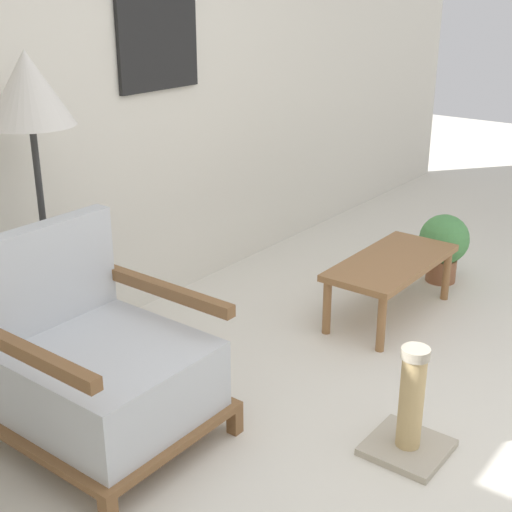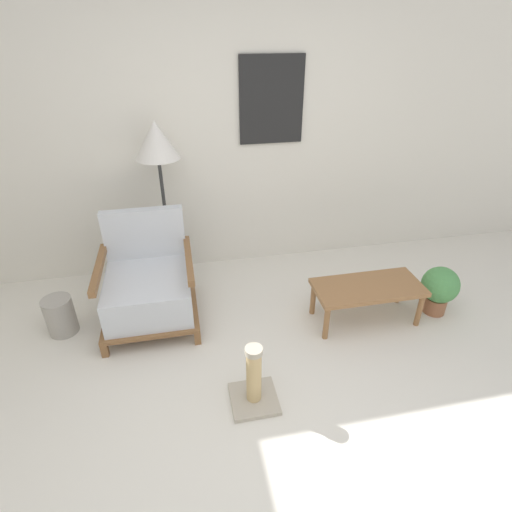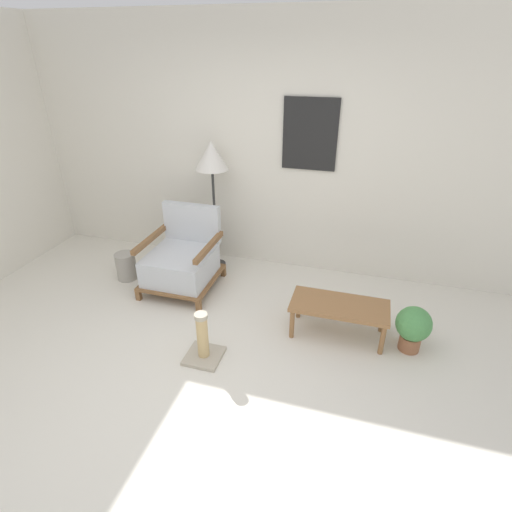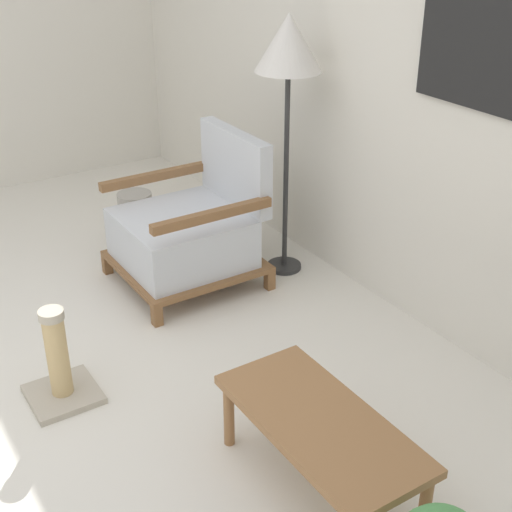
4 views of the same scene
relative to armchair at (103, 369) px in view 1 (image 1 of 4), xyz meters
name	(u,v)px [view 1 (image 1 of 4)]	position (x,y,z in m)	size (l,w,h in m)	color
wall_back	(89,65)	(0.74, 0.83, 1.03)	(8.00, 0.09, 2.70)	silver
armchair	(103,369)	(0.00, 0.00, 0.00)	(0.73, 0.76, 0.85)	brown
floor_lamp	(29,100)	(0.18, 0.54, 0.96)	(0.36, 0.36, 1.48)	#2D2D2D
coffee_table	(391,267)	(1.71, -0.37, -0.03)	(0.86, 0.40, 0.33)	olive
potted_plant	(444,244)	(2.34, -0.40, -0.07)	(0.30, 0.30, 0.42)	#935B3D
scratching_post	(410,417)	(0.65, -1.00, -0.16)	(0.30, 0.30, 0.46)	#B2A893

